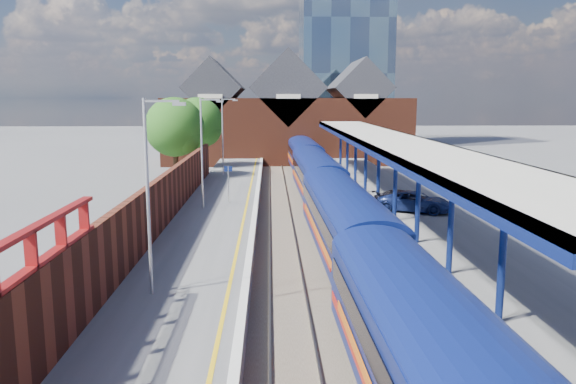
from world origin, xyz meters
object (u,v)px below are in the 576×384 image
(parked_car_dark, at_px, (403,199))
(parked_car_blue, at_px, (415,202))
(train, at_px, (327,190))
(platform_sign, at_px, (228,178))
(lamp_post_b, at_px, (151,185))
(lamp_post_c, at_px, (204,146))
(lamp_post_d, at_px, (224,131))

(parked_car_dark, xyz_separation_m, parked_car_blue, (0.43, -1.37, 0.07))
(train, distance_m, platform_sign, 6.81)
(train, distance_m, lamp_post_b, 18.08)
(lamp_post_c, xyz_separation_m, parked_car_blue, (13.22, -1.48, -3.36))
(parked_car_dark, distance_m, parked_car_blue, 1.44)
(parked_car_blue, bearing_deg, lamp_post_d, 61.77)
(lamp_post_b, distance_m, parked_car_blue, 19.92)
(lamp_post_d, relative_size, parked_car_blue, 1.54)
(parked_car_dark, bearing_deg, lamp_post_b, 126.29)
(lamp_post_d, bearing_deg, platform_sign, -84.44)
(lamp_post_c, xyz_separation_m, lamp_post_d, (0.00, 16.00, 0.00))
(train, relative_size, parked_car_dark, 16.94)
(parked_car_blue, bearing_deg, platform_sign, 98.30)
(platform_sign, distance_m, parked_car_dark, 11.68)
(parked_car_dark, bearing_deg, train, 73.48)
(platform_sign, distance_m, parked_car_blue, 12.41)
(platform_sign, relative_size, parked_car_dark, 0.64)
(lamp_post_c, relative_size, parked_car_dark, 1.80)
(train, xyz_separation_m, parked_car_blue, (5.37, -1.51, -0.49))
(lamp_post_d, height_order, platform_sign, lamp_post_d)
(lamp_post_d, relative_size, parked_car_dark, 1.80)
(lamp_post_c, relative_size, parked_car_blue, 1.54)
(lamp_post_d, bearing_deg, lamp_post_b, -90.00)
(train, relative_size, parked_car_blue, 14.53)
(train, xyz_separation_m, lamp_post_b, (-7.86, -16.03, 2.87))
(lamp_post_b, relative_size, parked_car_dark, 1.80)
(train, distance_m, lamp_post_c, 8.36)
(lamp_post_b, relative_size, platform_sign, 2.80)
(lamp_post_c, distance_m, lamp_post_d, 16.00)
(train, height_order, platform_sign, platform_sign)
(lamp_post_d, xyz_separation_m, parked_car_dark, (12.79, -16.12, -3.43))
(train, xyz_separation_m, platform_sign, (-6.49, 1.97, 0.57))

